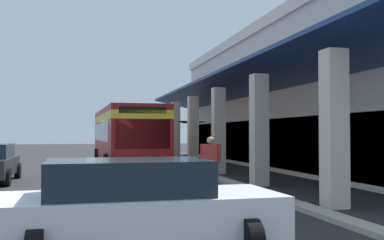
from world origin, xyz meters
name	(u,v)px	position (x,y,z in m)	size (l,w,h in m)	color
ground	(264,168)	(0.00, 8.00, 0.00)	(120.00, 120.00, 0.00)	#262628
curb_strip	(188,169)	(-0.09, 3.85, 0.06)	(36.47, 0.50, 0.12)	#9E998E
plaza_building	(354,97)	(-0.09, 13.48, 3.95)	(30.69, 15.15, 7.89)	beige
transit_bus	(126,134)	(-1.00, 0.75, 1.85)	(11.28, 3.05, 3.34)	maroon
parked_sedan_white	(137,206)	(15.81, -0.64, 0.75)	(2.49, 4.43, 1.47)	silver
pedestrian	(211,161)	(8.85, 2.53, 1.01)	(0.48, 0.57, 1.77)	navy
potted_palm	(189,153)	(-5.46, 5.17, 0.64)	(1.78, 1.90, 2.70)	brown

